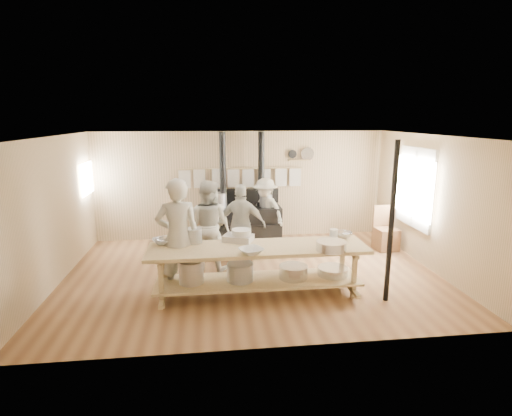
{
  "coord_description": "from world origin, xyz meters",
  "views": [
    {
      "loc": [
        -0.77,
        -7.09,
        2.93
      ],
      "look_at": [
        0.1,
        0.2,
        1.25
      ],
      "focal_mm": 28.0,
      "sensor_mm": 36.0,
      "label": 1
    }
  ],
  "objects_px": {
    "cook_far_left": "(178,237)",
    "cook_by_window": "(265,211)",
    "stove": "(242,220)",
    "cook_center": "(210,221)",
    "prep_table": "(258,265)",
    "chair": "(386,237)",
    "cook_left": "(208,225)",
    "roasting_pan": "(238,238)",
    "cook_right": "(242,225)"
  },
  "relations": [
    {
      "from": "cook_far_left",
      "to": "cook_by_window",
      "type": "height_order",
      "value": "cook_far_left"
    },
    {
      "from": "stove",
      "to": "cook_center",
      "type": "distance_m",
      "value": 1.43
    },
    {
      "from": "cook_far_left",
      "to": "prep_table",
      "type": "bearing_deg",
      "value": 164.17
    },
    {
      "from": "stove",
      "to": "prep_table",
      "type": "relative_size",
      "value": 0.72
    },
    {
      "from": "stove",
      "to": "chair",
      "type": "height_order",
      "value": "stove"
    },
    {
      "from": "stove",
      "to": "cook_left",
      "type": "distance_m",
      "value": 1.9
    },
    {
      "from": "cook_left",
      "to": "roasting_pan",
      "type": "bearing_deg",
      "value": 140.76
    },
    {
      "from": "cook_center",
      "to": "chair",
      "type": "xyz_separation_m",
      "value": [
        3.93,
        0.16,
        -0.53
      ]
    },
    {
      "from": "prep_table",
      "to": "cook_left",
      "type": "bearing_deg",
      "value": 121.07
    },
    {
      "from": "cook_left",
      "to": "cook_by_window",
      "type": "distance_m",
      "value": 2.02
    },
    {
      "from": "cook_far_left",
      "to": "cook_right",
      "type": "distance_m",
      "value": 1.7
    },
    {
      "from": "cook_left",
      "to": "cook_right",
      "type": "bearing_deg",
      "value": -146.1
    },
    {
      "from": "chair",
      "to": "prep_table",
      "type": "bearing_deg",
      "value": -152.29
    },
    {
      "from": "cook_far_left",
      "to": "roasting_pan",
      "type": "bearing_deg",
      "value": 179.84
    },
    {
      "from": "cook_left",
      "to": "cook_center",
      "type": "xyz_separation_m",
      "value": [
        0.04,
        0.51,
        -0.06
      ]
    },
    {
      "from": "prep_table",
      "to": "cook_by_window",
      "type": "relative_size",
      "value": 2.34
    },
    {
      "from": "prep_table",
      "to": "cook_far_left",
      "type": "height_order",
      "value": "cook_far_left"
    },
    {
      "from": "cook_center",
      "to": "roasting_pan",
      "type": "xyz_separation_m",
      "value": [
        0.48,
        -1.52,
        0.09
      ]
    },
    {
      "from": "prep_table",
      "to": "roasting_pan",
      "type": "height_order",
      "value": "roasting_pan"
    },
    {
      "from": "chair",
      "to": "stove",
      "type": "bearing_deg",
      "value": 157.52
    },
    {
      "from": "cook_center",
      "to": "cook_by_window",
      "type": "height_order",
      "value": "cook_center"
    },
    {
      "from": "cook_left",
      "to": "cook_by_window",
      "type": "xyz_separation_m",
      "value": [
        1.34,
        1.51,
        -0.11
      ]
    },
    {
      "from": "stove",
      "to": "roasting_pan",
      "type": "relative_size",
      "value": 5.35
    },
    {
      "from": "stove",
      "to": "cook_by_window",
      "type": "relative_size",
      "value": 1.69
    },
    {
      "from": "cook_left",
      "to": "chair",
      "type": "relative_size",
      "value": 1.79
    },
    {
      "from": "cook_center",
      "to": "roasting_pan",
      "type": "height_order",
      "value": "cook_center"
    },
    {
      "from": "cook_far_left",
      "to": "cook_right",
      "type": "xyz_separation_m",
      "value": [
        1.16,
        1.23,
        -0.16
      ]
    },
    {
      "from": "prep_table",
      "to": "cook_far_left",
      "type": "relative_size",
      "value": 1.82
    },
    {
      "from": "cook_center",
      "to": "chair",
      "type": "height_order",
      "value": "cook_center"
    },
    {
      "from": "cook_right",
      "to": "prep_table",
      "type": "bearing_deg",
      "value": 109.86
    },
    {
      "from": "stove",
      "to": "chair",
      "type": "distance_m",
      "value": 3.32
    },
    {
      "from": "cook_center",
      "to": "roasting_pan",
      "type": "relative_size",
      "value": 3.37
    },
    {
      "from": "cook_center",
      "to": "roasting_pan",
      "type": "distance_m",
      "value": 1.59
    },
    {
      "from": "stove",
      "to": "cook_right",
      "type": "distance_m",
      "value": 1.59
    },
    {
      "from": "stove",
      "to": "cook_far_left",
      "type": "xyz_separation_m",
      "value": [
        -1.3,
        -2.78,
        0.47
      ]
    },
    {
      "from": "cook_left",
      "to": "roasting_pan",
      "type": "xyz_separation_m",
      "value": [
        0.51,
        -1.01,
        0.03
      ]
    },
    {
      "from": "cook_by_window",
      "to": "cook_right",
      "type": "bearing_deg",
      "value": -72.19
    },
    {
      "from": "stove",
      "to": "cook_by_window",
      "type": "bearing_deg",
      "value": -17.62
    },
    {
      "from": "cook_right",
      "to": "chair",
      "type": "xyz_separation_m",
      "value": [
        3.3,
        0.55,
        -0.53
      ]
    },
    {
      "from": "stove",
      "to": "roasting_pan",
      "type": "distance_m",
      "value": 2.73
    },
    {
      "from": "cook_left",
      "to": "cook_by_window",
      "type": "bearing_deg",
      "value": -107.8
    },
    {
      "from": "cook_right",
      "to": "cook_by_window",
      "type": "relative_size",
      "value": 1.07
    },
    {
      "from": "cook_left",
      "to": "chair",
      "type": "height_order",
      "value": "cook_left"
    },
    {
      "from": "roasting_pan",
      "to": "cook_center",
      "type": "bearing_deg",
      "value": 107.42
    },
    {
      "from": "cook_right",
      "to": "cook_by_window",
      "type": "xyz_separation_m",
      "value": [
        0.67,
        1.39,
        -0.05
      ]
    },
    {
      "from": "cook_by_window",
      "to": "cook_left",
      "type": "bearing_deg",
      "value": -88.03
    },
    {
      "from": "cook_left",
      "to": "cook_center",
      "type": "height_order",
      "value": "cook_left"
    },
    {
      "from": "cook_right",
      "to": "stove",
      "type": "bearing_deg",
      "value": -80.86
    },
    {
      "from": "cook_by_window",
      "to": "roasting_pan",
      "type": "bearing_deg",
      "value": -64.52
    },
    {
      "from": "cook_by_window",
      "to": "chair",
      "type": "distance_m",
      "value": 2.8
    }
  ]
}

